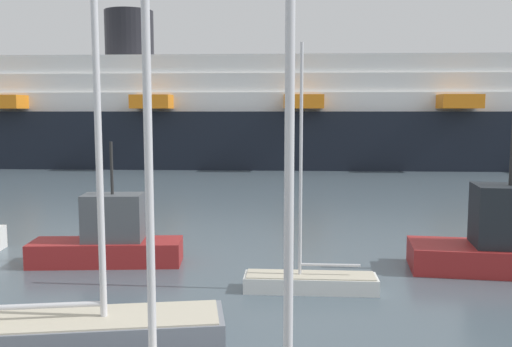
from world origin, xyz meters
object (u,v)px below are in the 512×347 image
(cruise_ship, at_px, (299,116))
(sailboat_0, at_px, (310,279))
(sailboat_3, at_px, (81,323))
(fishing_boat_3, at_px, (109,239))

(cruise_ship, bearing_deg, sailboat_0, -90.95)
(sailboat_3, bearing_deg, fishing_boat_3, 92.53)
(sailboat_3, bearing_deg, sailboat_0, 26.76)
(sailboat_3, distance_m, cruise_ship, 46.70)
(cruise_ship, bearing_deg, sailboat_3, -97.86)
(sailboat_3, relative_size, fishing_boat_3, 1.97)
(sailboat_0, relative_size, fishing_boat_3, 1.36)
(fishing_boat_3, height_order, cruise_ship, cruise_ship)
(sailboat_3, height_order, fishing_boat_3, sailboat_3)
(sailboat_3, xyz_separation_m, fishing_boat_3, (-1.87, 6.83, 0.40))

